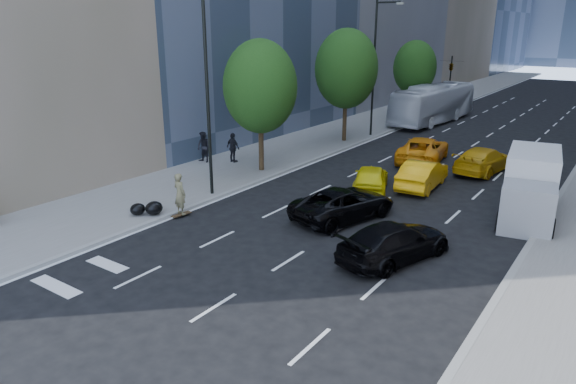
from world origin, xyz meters
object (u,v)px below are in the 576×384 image
Objects in this scene: skateboarder at (180,197)px; city_bus at (433,104)px; black_sedan_mercedes at (394,242)px; box_truck at (531,185)px; black_sedan_lincoln at (343,203)px.

city_bus is (0.80, 29.95, 0.71)m from skateboarder.
box_truck is (3.06, 7.76, 0.74)m from black_sedan_mercedes.
box_truck is (11.96, -20.85, -0.22)m from city_bus.
skateboarder is 0.16× the size of city_bus.
city_bus reaches higher than box_truck.
skateboarder is at bearing -87.24° from city_bus.
black_sedan_lincoln is 8.42m from box_truck.
city_bus is at bearing 111.19° from box_truck.
skateboarder is at bearing 25.14° from black_sedan_mercedes.
skateboarder is 9.79m from black_sedan_mercedes.
skateboarder is 29.97m from city_bus.
city_bus is at bearing -55.42° from black_sedan_mercedes.
black_sedan_mercedes is 29.98m from city_bus.
skateboarder is at bearing -153.16° from box_truck.
box_truck is at bearing -55.87° from city_bus.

